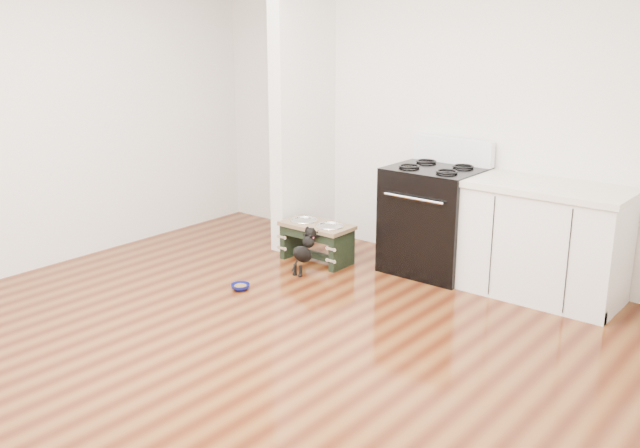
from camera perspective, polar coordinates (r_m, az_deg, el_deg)
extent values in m
plane|color=#411A0B|center=(4.92, -6.68, -9.66)|extent=(5.00, 5.00, 0.00)
plane|color=silver|center=(6.48, 9.05, 8.94)|extent=(5.00, 0.00, 5.00)
plane|color=silver|center=(6.53, -22.83, 7.96)|extent=(0.00, 5.00, 5.00)
cube|color=silver|center=(6.83, -1.35, 9.48)|extent=(0.15, 0.80, 2.70)
cube|color=black|center=(6.23, 9.08, 0.31)|extent=(0.76, 0.65, 0.92)
cube|color=black|center=(5.99, 7.57, -0.86)|extent=(0.58, 0.02, 0.50)
cylinder|color=silver|center=(5.88, 7.48, 2.04)|extent=(0.56, 0.02, 0.02)
cube|color=white|center=(6.34, 10.56, 5.80)|extent=(0.76, 0.08, 0.22)
torus|color=black|center=(6.10, 7.15, 4.60)|extent=(0.18, 0.18, 0.02)
torus|color=black|center=(5.92, 10.11, 4.13)|extent=(0.18, 0.18, 0.02)
torus|color=black|center=(6.33, 8.50, 4.97)|extent=(0.18, 0.18, 0.02)
torus|color=black|center=(6.16, 11.38, 4.53)|extent=(0.18, 0.18, 0.02)
cube|color=silver|center=(5.86, 17.50, -1.56)|extent=(1.20, 0.60, 0.86)
cube|color=beige|center=(5.75, 17.87, 2.77)|extent=(1.24, 0.64, 0.05)
cube|color=black|center=(5.76, 16.21, -5.79)|extent=(1.20, 0.06, 0.10)
cube|color=black|center=(6.65, -2.16, -1.17)|extent=(0.05, 0.31, 0.32)
cube|color=black|center=(6.31, 1.77, -2.14)|extent=(0.05, 0.31, 0.32)
cube|color=black|center=(6.34, -1.07, -0.91)|extent=(0.52, 0.03, 0.08)
cube|color=black|center=(6.51, -0.25, -2.54)|extent=(0.52, 0.05, 0.05)
cube|color=brown|center=(6.43, -0.25, -0.12)|extent=(0.65, 0.35, 0.04)
cylinder|color=silver|center=(6.52, -1.29, 0.12)|extent=(0.22, 0.22, 0.04)
cylinder|color=silver|center=(6.33, 0.81, -0.35)|extent=(0.22, 0.22, 0.04)
torus|color=silver|center=(6.51, -1.29, 0.31)|extent=(0.25, 0.25, 0.02)
torus|color=silver|center=(6.33, 0.81, -0.16)|extent=(0.25, 0.25, 0.02)
cylinder|color=black|center=(6.17, -2.00, -3.66)|extent=(0.03, 0.03, 0.10)
cylinder|color=black|center=(6.13, -1.56, -3.79)|extent=(0.03, 0.03, 0.10)
sphere|color=black|center=(6.18, -2.06, -4.02)|extent=(0.04, 0.04, 0.04)
sphere|color=black|center=(6.14, -1.61, -4.15)|extent=(0.04, 0.04, 0.04)
ellipsoid|color=black|center=(6.15, -1.41, -2.44)|extent=(0.11, 0.27, 0.24)
sphere|color=black|center=(6.19, -0.91, -1.42)|extent=(0.11, 0.11, 0.11)
sphere|color=black|center=(6.19, -0.73, -0.72)|extent=(0.09, 0.09, 0.09)
sphere|color=black|center=(6.25, -0.58, -0.54)|extent=(0.03, 0.03, 0.03)
sphere|color=black|center=(6.22, -0.14, -0.64)|extent=(0.03, 0.03, 0.03)
cylinder|color=black|center=(6.10, -2.03, -3.35)|extent=(0.02, 0.08, 0.09)
torus|color=#DD4167|center=(6.19, -0.81, -1.06)|extent=(0.09, 0.06, 0.08)
imported|color=navy|center=(5.88, -6.38, -5.02)|extent=(0.16, 0.16, 0.05)
cylinder|color=brown|center=(5.88, -6.39, -4.99)|extent=(0.10, 0.10, 0.02)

